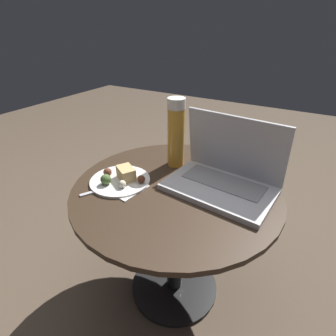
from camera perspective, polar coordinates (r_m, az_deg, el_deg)
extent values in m
plane|color=brown|center=(1.23, 1.36, -24.24)|extent=(6.00, 6.00, 0.00)
cylinder|color=black|center=(1.23, 1.37, -24.03)|extent=(0.36, 0.36, 0.01)
cylinder|color=black|center=(1.04, 1.53, -15.91)|extent=(0.06, 0.06, 0.48)
cylinder|color=#38281C|center=(0.88, 1.74, -4.52)|extent=(0.69, 0.69, 0.02)
cube|color=white|center=(0.90, -10.22, -3.70)|extent=(0.18, 0.13, 0.00)
cube|color=silver|center=(0.87, 10.97, -4.42)|extent=(0.36, 0.25, 0.02)
cube|color=gray|center=(0.89, 11.95, -2.90)|extent=(0.27, 0.13, 0.00)
cube|color=silver|center=(0.89, 14.29, 4.56)|extent=(0.34, 0.07, 0.21)
cube|color=black|center=(0.89, 14.21, 4.47)|extent=(0.31, 0.06, 0.19)
cylinder|color=gold|center=(0.97, 1.74, 6.57)|extent=(0.06, 0.06, 0.22)
cylinder|color=white|center=(0.93, 1.86, 13.91)|extent=(0.06, 0.06, 0.04)
cylinder|color=white|center=(0.92, -10.37, -2.73)|extent=(0.21, 0.21, 0.01)
cube|color=#DBB775|center=(0.90, -9.12, -1.15)|extent=(0.08, 0.08, 0.04)
sphere|color=beige|center=(0.86, -9.94, -3.46)|extent=(0.03, 0.03, 0.03)
sphere|color=brown|center=(0.94, -13.03, -0.88)|extent=(0.03, 0.03, 0.03)
sphere|color=brown|center=(0.88, -5.87, -2.42)|extent=(0.03, 0.03, 0.03)
sphere|color=#4C6B33|center=(0.89, -13.39, -2.44)|extent=(0.03, 0.03, 0.03)
cube|color=silver|center=(0.88, -14.34, -4.65)|extent=(0.08, 0.12, 0.00)
cube|color=silver|center=(0.91, -8.41, -3.07)|extent=(0.05, 0.06, 0.00)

